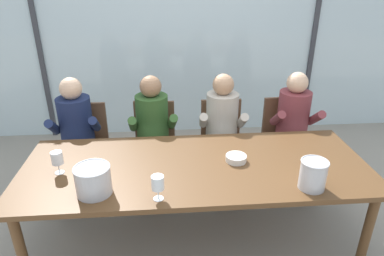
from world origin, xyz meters
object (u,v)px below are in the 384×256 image
Objects in this scene: wine_glass_near_bucket at (158,184)px; chair_near_curtain at (86,140)px; chair_right_of_center at (284,133)px; wine_glass_by_left_taster at (57,159)px; chair_left_of_center at (154,138)px; ice_bucket_primary at (313,174)px; dining_table at (196,171)px; ice_bucket_secondary at (93,180)px; person_maroon_top at (294,124)px; person_navy_polo at (76,131)px; person_olive_shirt at (153,129)px; person_beige_jumper at (222,126)px; chair_center at (222,136)px; tasting_bowl at (236,158)px.

chair_near_curtain is at bearing 119.25° from wine_glass_near_bucket.
wine_glass_by_left_taster is (-2.06, -0.98, 0.34)m from chair_right_of_center.
chair_left_of_center is 1.75m from ice_bucket_primary.
dining_table is 10.94× the size of ice_bucket_secondary.
person_maroon_top is at bearing 31.64° from ice_bucket_secondary.
chair_near_curtain is 0.73× the size of person_navy_polo.
ice_bucket_secondary is 1.40× the size of wine_glass_by_left_taster.
person_beige_jumper is (0.69, 0.00, 0.00)m from person_olive_shirt.
wine_glass_near_bucket is (0.73, -0.38, 0.00)m from wine_glass_by_left_taster.
ice_bucket_primary is 1.05m from wine_glass_near_bucket.
chair_right_of_center is 2.30m from wine_glass_by_left_taster.
chair_center is (0.71, -0.01, 0.00)m from chair_left_of_center.
person_beige_jumper is at bearing 31.34° from wine_glass_by_left_taster.
chair_right_of_center is 4.15× the size of ice_bucket_primary.
ice_bucket_primary reaches higher than wine_glass_by_left_taster.
chair_left_of_center is at bearing 126.29° from tasting_bowl.
chair_center is at bearing 3.73° from chair_left_of_center.
person_maroon_top is (1.08, 0.79, 0.01)m from dining_table.
chair_left_of_center is at bearing 178.52° from person_maroon_top.
ice_bucket_primary is at bearing -64.55° from person_beige_jumper.
chair_near_curtain is 5.35× the size of tasting_bowl.
dining_table is 2.23× the size of person_olive_shirt.
person_olive_shirt is at bearing -11.57° from chair_near_curtain.
wine_glass_near_bucket is (-1.32, -1.36, 0.34)m from chair_right_of_center.
wine_glass_by_left_taster is (-1.78, 0.34, 0.01)m from ice_bucket_primary.
ice_bucket_secondary reaches higher than chair_right_of_center.
chair_right_of_center is 1.41m from person_olive_shirt.
ice_bucket_primary reaches higher than wine_glass_near_bucket.
dining_table is 2.23× the size of person_maroon_top.
chair_left_of_center is 1.39m from wine_glass_near_bucket.
person_maroon_top is 6.88× the size of wine_glass_near_bucket.
ice_bucket_secondary reaches higher than dining_table.
dining_table is 3.04× the size of chair_near_curtain.
person_navy_polo is 1.18m from ice_bucket_secondary.
ice_bucket_secondary is at bearing -130.94° from chair_center.
ice_bucket_secondary reaches higher than chair_center.
chair_left_of_center and chair_right_of_center have the same top height.
tasting_bowl is (-0.02, -0.77, 0.07)m from person_beige_jumper.
wine_glass_by_left_taster is at bearing -177.44° from tasting_bowl.
chair_center is 0.73× the size of person_maroon_top.
person_olive_shirt is (0.74, -0.00, 0.00)m from person_navy_polo.
person_beige_jumper is 1.25m from ice_bucket_primary.
wine_glass_by_left_taster is at bearing -178.17° from dining_table.
wine_glass_near_bucket is at bearing -177.78° from ice_bucket_primary.
tasting_bowl is at bearing 4.88° from dining_table.
chair_right_of_center is 0.73× the size of person_maroon_top.
chair_left_of_center is 1.22m from wine_glass_by_left_taster.
tasting_bowl is 1.34m from wine_glass_by_left_taster.
tasting_bowl is at bearing -33.48° from chair_near_curtain.
dining_table is 1.01m from chair_left_of_center.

